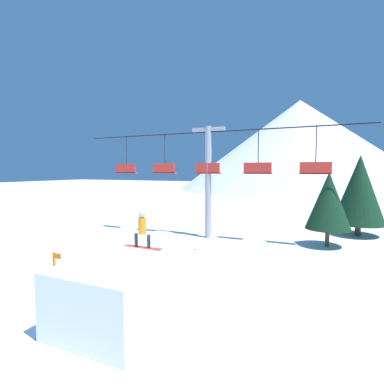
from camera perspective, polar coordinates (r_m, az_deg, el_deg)
ground_plane at (r=11.66m, az=-14.67°, el=-20.17°), size 220.00×220.00×0.00m
mountain_ridge at (r=81.43m, az=19.72°, el=8.43°), size 60.23×60.23×22.37m
snow_ramp at (r=10.26m, az=-12.41°, el=-17.65°), size 3.00×4.20×1.96m
snowboarder at (r=11.05m, az=-9.46°, el=-7.09°), size 1.55×0.28×1.34m
chairlift at (r=20.99m, az=3.09°, el=3.62°), size 20.44×0.44×7.82m
pine_tree_near at (r=20.47m, az=24.55°, el=-1.50°), size 2.70×2.70×4.69m
pine_tree_far at (r=24.98m, az=29.27°, el=0.41°), size 3.55×3.55×5.91m
trail_marker at (r=12.76m, az=-24.69°, el=-13.86°), size 0.41×0.10×1.71m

